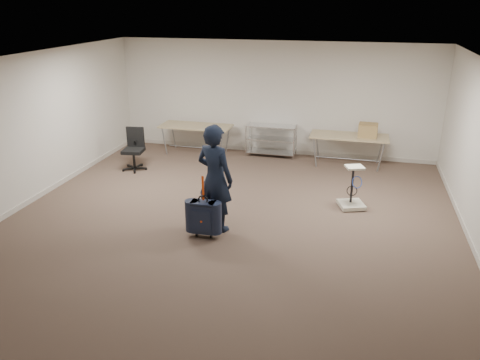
# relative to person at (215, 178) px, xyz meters

# --- Properties ---
(ground) EXTENTS (9.00, 9.00, 0.00)m
(ground) POSITION_rel_person_xyz_m (0.17, -0.00, -0.93)
(ground) COLOR #402F26
(ground) RESTS_ON ground
(room_shell) EXTENTS (8.00, 9.00, 9.00)m
(room_shell) POSITION_rel_person_xyz_m (0.17, 1.38, -0.88)
(room_shell) COLOR beige
(room_shell) RESTS_ON ground
(folding_table_left) EXTENTS (1.80, 0.75, 0.73)m
(folding_table_left) POSITION_rel_person_xyz_m (-1.73, 3.95, -0.25)
(folding_table_left) COLOR tan
(folding_table_left) RESTS_ON ground
(folding_table_right) EXTENTS (1.80, 0.75, 0.73)m
(folding_table_right) POSITION_rel_person_xyz_m (2.07, 3.95, -0.25)
(folding_table_right) COLOR tan
(folding_table_right) RESTS_ON ground
(wire_shelf) EXTENTS (1.22, 0.47, 0.80)m
(wire_shelf) POSITION_rel_person_xyz_m (0.17, 4.20, -0.49)
(wire_shelf) COLOR silver
(wire_shelf) RESTS_ON ground
(person) EXTENTS (0.78, 0.63, 1.85)m
(person) POSITION_rel_person_xyz_m (0.00, 0.00, 0.00)
(person) COLOR black
(person) RESTS_ON ground
(suitcase) EXTENTS (0.40, 0.24, 1.08)m
(suitcase) POSITION_rel_person_xyz_m (-0.10, -0.37, -0.56)
(suitcase) COLOR #151D30
(suitcase) RESTS_ON ground
(office_chair) EXTENTS (0.58, 0.58, 0.96)m
(office_chair) POSITION_rel_person_xyz_m (-2.72, 2.44, -0.63)
(office_chair) COLOR black
(office_chair) RESTS_ON ground
(equipment_cart) EXTENTS (0.58, 0.58, 0.83)m
(equipment_cart) POSITION_rel_person_xyz_m (2.25, 1.46, -0.71)
(equipment_cart) COLOR beige
(equipment_cart) RESTS_ON ground
(cardboard_box) EXTENTS (0.45, 0.35, 0.32)m
(cardboard_box) POSITION_rel_person_xyz_m (2.48, 3.93, -0.04)
(cardboard_box) COLOR #9C7849
(cardboard_box) RESTS_ON folding_table_right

